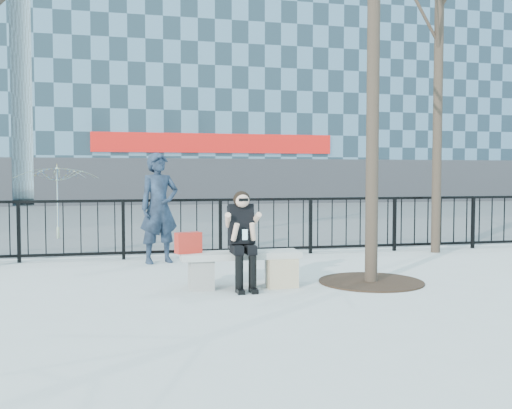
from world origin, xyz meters
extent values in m
plane|color=#A7A6A1|center=(0.00, 0.00, 0.00)|extent=(120.00, 120.00, 0.00)
cube|color=#474747|center=(0.00, 15.00, 0.00)|extent=(60.00, 23.00, 0.01)
cube|color=black|center=(0.00, 3.00, 1.08)|extent=(14.00, 0.05, 0.05)
cube|color=black|center=(0.00, 3.00, 0.12)|extent=(14.00, 0.05, 0.05)
cube|color=slate|center=(3.00, 27.00, 12.00)|extent=(18.00, 10.00, 24.00)
cube|color=#2D2D30|center=(3.00, 21.96, 1.20)|extent=(18.00, 0.08, 2.40)
cube|color=red|center=(3.00, 21.90, 3.20)|extent=(12.60, 0.12, 1.00)
cube|color=slate|center=(20.00, 27.00, 10.00)|extent=(16.00, 10.00, 20.00)
cube|color=#2D2D30|center=(20.00, 21.96, 1.20)|extent=(16.00, 0.08, 2.40)
cylinder|color=black|center=(1.90, -0.10, 3.75)|extent=(0.18, 0.18, 7.50)
cylinder|color=black|center=(4.50, 2.60, 3.50)|extent=(0.18, 0.18, 7.00)
cylinder|color=black|center=(1.90, -0.10, 0.01)|extent=(1.50, 1.50, 0.02)
cube|color=gray|center=(-0.55, 0.00, 0.20)|extent=(0.32, 0.38, 0.40)
cube|color=gray|center=(0.55, 0.00, 0.20)|extent=(0.32, 0.38, 0.40)
cube|color=gray|center=(0.00, 0.00, 0.45)|extent=(1.65, 0.46, 0.09)
cube|color=red|center=(-0.72, 0.02, 0.63)|extent=(0.38, 0.25, 0.28)
cube|color=beige|center=(0.55, -0.21, 0.20)|extent=(0.43, 0.19, 0.40)
imported|color=black|center=(-0.98, 2.43, 0.97)|extent=(0.83, 0.68, 1.94)
imported|color=gold|center=(-3.18, 6.68, 0.91)|extent=(2.54, 2.56, 1.82)
camera|label=1|loc=(-1.52, -7.69, 1.56)|focal=40.00mm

